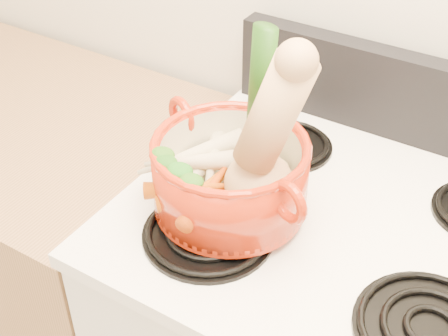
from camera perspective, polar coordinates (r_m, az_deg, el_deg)
The scene contains 19 objects.
cooktop at distance 1.12m, azimuth 11.33°, elevation -5.38°, with size 0.78×0.67×0.03m, color white.
control_backsplash at distance 1.29m, azimuth 17.02°, elevation 5.93°, with size 0.76×0.05×0.18m, color black.
burner_front_left at distance 1.06m, azimuth -1.46°, elevation -5.87°, with size 0.22×0.22×0.02m, color black.
burner_front_right at distance 0.97m, azimuth 18.40°, elevation -13.74°, with size 0.22×0.22×0.02m, color black.
burner_back_left at distance 1.26m, azimuth 5.98°, elevation 2.17°, with size 0.17×0.17×0.02m, color black.
dutch_oven at distance 1.05m, azimuth 0.57°, elevation -0.69°, with size 0.26×0.26×0.13m, color #A4220A.
pot_handle_left at distance 1.13m, azimuth -3.91°, elevation 4.86°, with size 0.07×0.07×0.02m, color #A4220A.
pot_handle_right at distance 0.94m, azimuth 6.00°, elevation -3.12°, with size 0.07×0.07×0.02m, color #A4220A.
squash at distance 0.96m, azimuth 4.19°, elevation 2.69°, with size 0.12×0.12×0.29m, color tan, non-canonical shape.
leek at distance 1.02m, azimuth 3.25°, elevation 5.47°, with size 0.05×0.05×0.30m, color white.
ginger at distance 1.10m, azimuth 3.04°, elevation 0.15°, with size 0.09×0.07×0.05m, color tan.
parsnip_0 at distance 1.10m, azimuth -1.65°, elevation 0.37°, with size 0.04×0.04×0.21m, color beige.
parsnip_1 at distance 1.11m, azimuth -3.05°, elevation 1.30°, with size 0.04×0.04×0.20m, color #F0E8C3.
parsnip_2 at distance 1.11m, azimuth -0.90°, elevation 1.36°, with size 0.04×0.04×0.18m, color beige.
parsnip_3 at distance 1.09m, azimuth -2.53°, elevation 0.74°, with size 0.04×0.04×0.19m, color beige.
carrot_0 at distance 1.06m, azimuth -1.07°, elevation -1.59°, with size 0.03×0.03×0.17m, color #B85909.
carrot_1 at distance 1.03m, azimuth -2.35°, elevation -2.74°, with size 0.03×0.03×0.14m, color #DD580B.
carrot_2 at distance 1.02m, azimuth -1.60°, elevation -2.54°, with size 0.03×0.03×0.16m, color #D6410A.
carrot_3 at distance 1.03m, azimuth -3.42°, elevation -1.99°, with size 0.03×0.03×0.14m, color #C25409.
Camera 1 is at (0.24, 0.60, 1.68)m, focal length 50.00 mm.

